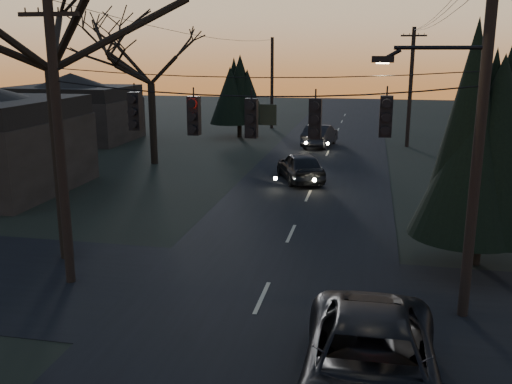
% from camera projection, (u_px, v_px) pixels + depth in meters
% --- Properties ---
extents(main_road, '(8.00, 120.00, 0.02)m').
position_uv_depth(main_road, '(303.00, 207.00, 25.92)').
color(main_road, black).
rests_on(main_road, ground).
extents(cross_road, '(60.00, 7.00, 0.02)m').
position_uv_depth(cross_road, '(262.00, 298.00, 16.41)').
color(cross_road, black).
rests_on(cross_road, ground).
extents(utility_pole_right, '(5.00, 0.30, 10.00)m').
position_uv_depth(utility_pole_right, '(462.00, 315.00, 15.35)').
color(utility_pole_right, black).
rests_on(utility_pole_right, ground).
extents(utility_pole_left, '(1.80, 0.30, 8.50)m').
position_uv_depth(utility_pole_left, '(71.00, 282.00, 17.56)').
color(utility_pole_left, black).
rests_on(utility_pole_left, ground).
extents(utility_pole_far_r, '(1.80, 0.30, 8.50)m').
position_uv_depth(utility_pole_far_r, '(407.00, 147.00, 41.97)').
color(utility_pole_far_r, black).
rests_on(utility_pole_far_r, ground).
extents(utility_pole_far_l, '(0.30, 0.30, 8.00)m').
position_uv_depth(utility_pole_far_l, '(272.00, 128.00, 51.79)').
color(utility_pole_far_l, black).
rests_on(utility_pole_far_l, ground).
extents(span_signal_assembly, '(11.50, 0.44, 1.59)m').
position_uv_depth(span_signal_assembly, '(254.00, 116.00, 15.18)').
color(span_signal_assembly, black).
rests_on(span_signal_assembly, ground).
extents(evergreen_right, '(4.06, 4.06, 7.46)m').
position_uv_depth(evergreen_right, '(487.00, 135.00, 18.00)').
color(evergreen_right, black).
rests_on(evergreen_right, ground).
extents(bare_tree_dist, '(6.85, 6.85, 9.89)m').
position_uv_depth(bare_tree_dist, '(150.00, 50.00, 34.10)').
color(bare_tree_dist, black).
rests_on(bare_tree_dist, ground).
extents(evergreen_dist, '(3.54, 3.54, 6.09)m').
position_uv_depth(evergreen_dist, '(239.00, 92.00, 45.68)').
color(evergreen_dist, black).
rests_on(evergreen_dist, ground).
extents(house_left_far, '(9.00, 7.00, 5.20)m').
position_uv_depth(house_left_far, '(73.00, 107.00, 44.34)').
color(house_left_far, black).
rests_on(house_left_far, ground).
extents(suv_near, '(2.81, 6.03, 1.67)m').
position_uv_depth(suv_near, '(370.00, 366.00, 11.33)').
color(suv_near, black).
rests_on(suv_near, ground).
extents(sedan_oncoming_a, '(3.42, 5.02, 1.59)m').
position_uv_depth(sedan_oncoming_a, '(300.00, 167.00, 30.83)').
color(sedan_oncoming_a, black).
rests_on(sedan_oncoming_a, ground).
extents(sedan_oncoming_b, '(2.37, 5.04, 1.60)m').
position_uv_depth(sedan_oncoming_b, '(320.00, 136.00, 41.91)').
color(sedan_oncoming_b, black).
rests_on(sedan_oncoming_b, ground).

